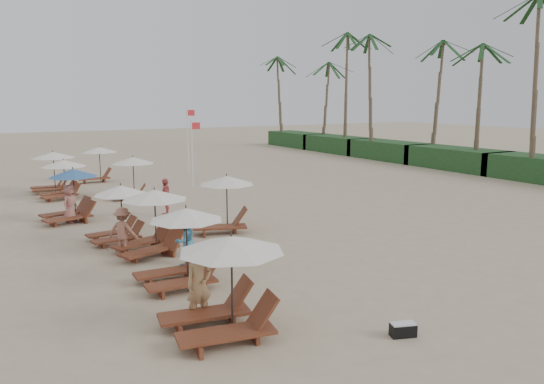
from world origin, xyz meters
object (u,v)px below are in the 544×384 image
inland_station_1 (131,171)px  beachgoer_far_b (70,204)px  lounger_station_1 (179,249)px  lounger_station_4 (68,198)px  inland_station_2 (97,160)px  lounger_station_2 (148,224)px  inland_station_0 (223,200)px  lounger_station_6 (51,170)px  duffel_bag (403,329)px  beachgoer_far_a (166,197)px  lounger_station_0 (221,288)px  lounger_station_3 (116,213)px  beachgoer_near (199,285)px  beachgoer_mid_a (185,241)px  lounger_station_5 (61,178)px  flag_pole_near (193,150)px  beachgoer_mid_b (123,231)px

inland_station_1 → beachgoer_far_b: bearing=-132.6°
lounger_station_1 → lounger_station_4: bearing=97.8°
lounger_station_1 → inland_station_2: bearing=84.3°
lounger_station_2 → inland_station_0: bearing=22.9°
lounger_station_6 → inland_station_2: size_ratio=0.97×
beachgoer_far_b → duffel_bag: (4.56, -15.45, -0.66)m
inland_station_0 → beachgoer_far_a: 4.13m
lounger_station_1 → lounger_station_0: bearing=-94.4°
inland_station_0 → inland_station_1: (-1.26, 8.92, 0.19)m
lounger_station_3 → beachgoer_near: bearing=-90.4°
lounger_station_3 → inland_station_2: (2.48, 15.31, 0.31)m
lounger_station_2 → lounger_station_6: lounger_station_6 is taller
lounger_station_0 → lounger_station_3: size_ratio=1.22×
lounger_station_0 → lounger_station_6: 21.84m
lounger_station_0 → inland_station_2: 24.57m
lounger_station_2 → beachgoer_mid_a: bearing=-70.1°
lounger_station_2 → beachgoer_mid_a: lounger_station_2 is taller
lounger_station_3 → duffel_bag: (3.58, -11.28, -0.91)m
lounger_station_3 → lounger_station_4: size_ratio=0.91×
beachgoer_near → lounger_station_2: bearing=78.3°
lounger_station_3 → duffel_bag: 11.87m
lounger_station_3 → lounger_station_4: lounger_station_4 is taller
lounger_station_4 → lounger_station_6: size_ratio=1.00×
lounger_station_5 → duffel_bag: lounger_station_5 is taller
lounger_station_5 → beachgoer_far_b: lounger_station_5 is taller
inland_station_0 → inland_station_1: 9.01m
beachgoer_far_a → duffel_bag: 14.64m
inland_station_0 → lounger_station_4: bearing=134.9°
lounger_station_6 → lounger_station_1: bearing=-86.8°
flag_pole_near → duffel_bag: bearing=-99.1°
lounger_station_5 → lounger_station_6: 2.46m
beachgoer_far_a → inland_station_1: bearing=-155.3°
lounger_station_0 → beachgoer_far_b: size_ratio=1.73×
inland_station_0 → beachgoer_mid_a: (-2.84, -3.26, -0.52)m
lounger_station_0 → inland_station_0: 9.37m
beachgoer_near → beachgoer_mid_a: size_ratio=1.15×
beachgoer_mid_a → lounger_station_0: bearing=55.2°
beachgoer_far_b → duffel_bag: 16.12m
lounger_station_3 → inland_station_1: 8.74m
lounger_station_5 → beachgoer_near: 18.46m
inland_station_1 → beachgoer_mid_a: 12.30m
beachgoer_mid_b → beachgoer_far_a: (3.24, 5.13, 0.05)m
lounger_station_3 → flag_pole_near: size_ratio=0.57×
lounger_station_4 → lounger_station_6: (0.36, 8.26, 0.22)m
beachgoer_mid_a → lounger_station_2: bearing=-93.0°
lounger_station_6 → beachgoer_mid_a: (1.85, -16.59, -0.48)m
lounger_station_0 → beachgoer_mid_a: lounger_station_0 is taller
lounger_station_0 → inland_station_0: bearing=65.1°
inland_station_0 → lounger_station_0: bearing=-114.9°
inland_station_1 → beachgoer_mid_b: 10.53m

